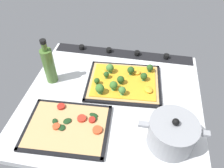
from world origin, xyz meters
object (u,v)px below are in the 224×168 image
at_px(broccoli_pizza, 123,81).
at_px(oil_bottle, 49,65).
at_px(baking_tray_front, 124,83).
at_px(veggie_pizza_back, 68,126).
at_px(cooking_pot, 172,133).
at_px(baking_tray_back, 67,128).

distance_m(broccoli_pizza, oil_bottle, 0.34).
bearing_deg(baking_tray_front, broccoli_pizza, 35.85).
xyz_separation_m(veggie_pizza_back, cooking_pot, (-0.38, -0.01, 0.04)).
height_order(baking_tray_back, cooking_pot, cooking_pot).
height_order(veggie_pizza_back, cooking_pot, cooking_pot).
distance_m(baking_tray_front, veggie_pizza_back, 0.33).
xyz_separation_m(baking_tray_front, baking_tray_back, (0.18, 0.28, 0.00)).
relative_size(baking_tray_front, cooking_pot, 1.49).
bearing_deg(broccoli_pizza, baking_tray_back, 57.93).
relative_size(cooking_pot, oil_bottle, 1.08).
relative_size(broccoli_pizza, baking_tray_back, 1.00).
distance_m(baking_tray_front, cooking_pot, 0.34).
height_order(broccoli_pizza, oil_bottle, oil_bottle).
height_order(baking_tray_front, cooking_pot, cooking_pot).
xyz_separation_m(baking_tray_front, broccoli_pizza, (0.00, 0.00, 0.02)).
xyz_separation_m(broccoli_pizza, veggie_pizza_back, (0.17, 0.27, -0.01)).
relative_size(veggie_pizza_back, cooking_pot, 1.28).
xyz_separation_m(broccoli_pizza, cooking_pot, (-0.21, 0.27, 0.03)).
bearing_deg(veggie_pizza_back, oil_bottle, -56.81).
bearing_deg(baking_tray_front, cooking_pot, 127.18).
bearing_deg(oil_bottle, veggie_pizza_back, 123.19).
bearing_deg(broccoli_pizza, baking_tray_front, -144.15).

